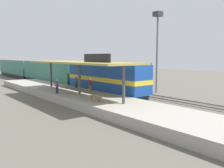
{
  "coord_description": "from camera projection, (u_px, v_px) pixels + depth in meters",
  "views": [
    {
      "loc": [
        -19.27,
        -24.68,
        5.32
      ],
      "look_at": [
        -1.38,
        -2.2,
        2.0
      ],
      "focal_mm": 38.4,
      "sensor_mm": 36.0,
      "label": 1
    }
  ],
  "objects": [
    {
      "name": "ground_plane",
      "position": [
        121.0,
        95.0,
        32.96
      ],
      "size": [
        120.0,
        120.0,
        0.0
      ],
      "primitive_type": "plane",
      "color": "#5B564C"
    },
    {
      "name": "station_canopy",
      "position": [
        80.0,
        63.0,
        28.28
      ],
      "size": [
        5.2,
        18.0,
        4.7
      ],
      "color": "#47474C",
      "rests_on": "platform"
    },
    {
      "name": "platform_bench",
      "position": [
        95.0,
        97.0,
        23.7
      ],
      "size": [
        0.44,
        1.7,
        0.5
      ],
      "color": "#333338",
      "rests_on": "platform"
    },
    {
      "name": "locomotive",
      "position": [
        105.0,
        78.0,
        32.22
      ],
      "size": [
        2.93,
        14.43,
        4.44
      ],
      "color": "#28282D",
      "rests_on": "track_near"
    },
    {
      "name": "light_mast",
      "position": [
        157.0,
        35.0,
        34.62
      ],
      "size": [
        1.1,
        1.1,
        11.7
      ],
      "color": "slate",
      "rests_on": "ground"
    },
    {
      "name": "person_walking",
      "position": [
        90.0,
        84.0,
        29.9
      ],
      "size": [
        0.34,
        0.34,
        1.71
      ],
      "color": "olive",
      "rests_on": "platform"
    },
    {
      "name": "track_near",
      "position": [
        110.0,
        96.0,
        31.71
      ],
      "size": [
        3.2,
        110.0,
        0.16
      ],
      "color": "#4E4941",
      "rests_on": "ground"
    },
    {
      "name": "passenger_carriage_rear",
      "position": [
        16.0,
        68.0,
        62.39
      ],
      "size": [
        2.9,
        20.0,
        4.24
      ],
      "color": "#28282D",
      "rests_on": "track_near"
    },
    {
      "name": "track_far",
      "position": [
        135.0,
        93.0,
        34.56
      ],
      "size": [
        3.2,
        110.0,
        0.16
      ],
      "color": "#4E4941",
      "rests_on": "ground"
    },
    {
      "name": "person_waiting",
      "position": [
        57.0,
        86.0,
        28.6
      ],
      "size": [
        0.34,
        0.34,
        1.71
      ],
      "color": "navy",
      "rests_on": "platform"
    },
    {
      "name": "passenger_carriage_front",
      "position": [
        49.0,
        72.0,
        46.22
      ],
      "size": [
        2.9,
        20.0,
        4.24
      ],
      "color": "#28282D",
      "rests_on": "track_near"
    },
    {
      "name": "platform",
      "position": [
        80.0,
        97.0,
        28.82
      ],
      "size": [
        6.0,
        44.0,
        0.9
      ],
      "primitive_type": "cube",
      "color": "#9E998E",
      "rests_on": "ground"
    },
    {
      "name": "person_boarding",
      "position": [
        76.0,
        81.0,
        33.41
      ],
      "size": [
        0.34,
        0.34,
        1.71
      ],
      "color": "#23603D",
      "rests_on": "platform"
    }
  ]
}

